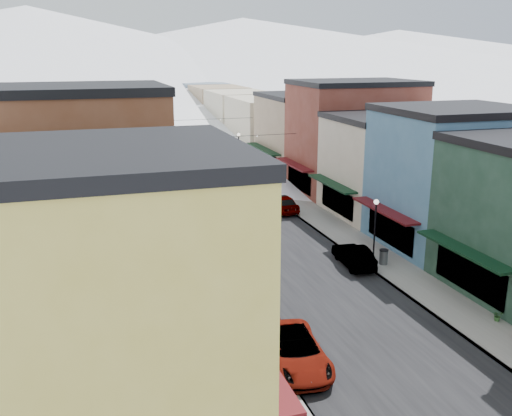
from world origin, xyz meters
TOP-DOWN VIEW (x-y plane):
  - road at (0.00, 60.00)m, footprint 10.00×160.00m
  - sidewalk_left at (-6.60, 60.00)m, footprint 3.20×160.00m
  - sidewalk_right at (6.60, 60.00)m, footprint 3.20×160.00m
  - curb_left at (-5.05, 60.00)m, footprint 0.10×160.00m
  - curb_right at (5.05, 60.00)m, footprint 0.10×160.00m
  - bldg_l_yellow at (-13.19, 4.00)m, footprint 11.30×8.70m
  - bldg_l_cream at (-13.19, 12.50)m, footprint 11.30×8.20m
  - bldg_l_brick_near at (-13.69, 20.50)m, footprint 12.30×8.20m
  - bldg_l_grayblue at (-13.19, 29.00)m, footprint 11.30×9.20m
  - bldg_l_brick_far at (-14.19, 38.00)m, footprint 13.30×9.20m
  - bldg_l_tan at (-13.19, 48.00)m, footprint 11.30×11.20m
  - bldg_r_blue at (13.19, 21.00)m, footprint 11.30×9.20m
  - bldg_r_cream at (13.69, 30.00)m, footprint 12.30×9.20m
  - bldg_r_brick_far at (14.19, 39.00)m, footprint 13.30×9.20m
  - bldg_r_tan at (13.19, 49.00)m, footprint 11.30×11.20m
  - distant_blocks at (0.00, 83.00)m, footprint 34.00×55.00m
  - mountain_ridge at (-19.47, 277.18)m, footprint 670.00×340.00m
  - overhead_cables at (0.00, 47.50)m, footprint 16.40×15.04m
  - car_white_suv at (-4.30, 8.18)m, footprint 3.17×5.85m
  - car_silver_sedan at (-4.30, 13.42)m, footprint 1.94×4.09m
  - car_dark_hatch at (-3.50, 28.94)m, footprint 1.69×4.14m
  - car_silver_wagon at (-4.25, 36.10)m, footprint 2.11×4.68m
  - car_green_sedan at (4.30, 19.09)m, footprint 1.91×4.63m
  - car_gray_suv at (4.30, 33.58)m, footprint 2.21×4.91m
  - car_black_sedan at (4.30, 45.40)m, footprint 2.59×5.98m
  - car_lane_silver at (-0.72, 50.67)m, footprint 2.02×4.33m
  - car_lane_white at (1.92, 75.63)m, footprint 3.16×5.65m
  - trash_can at (6.23, 18.40)m, footprint 0.61×0.61m
  - streetlamp_near at (6.14, 19.64)m, footprint 0.36×0.36m
  - streetlamp_far at (5.33, 51.47)m, footprint 0.39×0.39m
  - planter_near at (7.80, 8.89)m, footprint 0.57×0.50m
  - snow_pile_near at (-4.88, 12.86)m, footprint 2.08×2.48m
  - snow_pile_mid at (-4.88, 29.67)m, footprint 2.14×2.52m
  - snow_pile_far at (-4.55, 30.69)m, footprint 2.32×2.63m

SIDE VIEW (x-z plane):
  - road at x=0.00m, z-range 0.00..0.01m
  - sidewalk_left at x=-6.60m, z-range 0.00..0.15m
  - sidewalk_right at x=6.60m, z-range 0.00..0.15m
  - curb_left at x=-5.05m, z-range 0.00..0.15m
  - curb_right at x=5.05m, z-range 0.00..0.15m
  - snow_pile_near at x=-4.88m, z-range -0.02..0.86m
  - snow_pile_mid at x=-4.88m, z-range -0.02..0.88m
  - planter_near at x=7.80m, z-range 0.15..0.73m
  - snow_pile_far at x=-4.55m, z-range -0.02..0.96m
  - car_silver_wagon at x=-4.25m, z-range 0.00..1.33m
  - car_dark_hatch at x=-3.50m, z-range 0.00..1.34m
  - car_silver_sedan at x=-4.30m, z-range 0.00..1.35m
  - trash_can at x=6.23m, z-range 0.16..1.20m
  - car_lane_silver at x=-0.72m, z-range 0.00..1.43m
  - car_green_sedan at x=4.30m, z-range 0.00..1.49m
  - car_lane_white at x=1.92m, z-range 0.00..1.49m
  - car_white_suv at x=-4.30m, z-range 0.00..1.56m
  - car_gray_suv at x=4.30m, z-range 0.00..1.64m
  - car_black_sedan at x=4.30m, z-range 0.00..1.71m
  - streetlamp_near at x=6.14m, z-range 0.71..5.02m
  - streetlamp_far at x=5.33m, z-range 0.76..5.45m
  - distant_blocks at x=0.00m, z-range 0.00..8.00m
  - bldg_r_cream at x=13.69m, z-range 0.01..9.01m
  - bldg_l_grayblue at x=-13.19m, z-range 0.01..9.01m
  - bldg_r_tan at x=13.19m, z-range 0.01..9.51m
  - bldg_l_cream at x=-13.19m, z-range 0.01..9.51m
  - bldg_l_tan at x=-13.19m, z-range 0.01..10.01m
  - bldg_r_blue at x=13.19m, z-range 0.01..10.51m
  - bldg_l_brick_far at x=-14.19m, z-range 0.01..11.01m
  - bldg_r_brick_far at x=14.19m, z-range 0.01..11.51m
  - bldg_l_yellow at x=-13.19m, z-range 0.01..11.51m
  - overhead_cables at x=0.00m, z-range 6.18..6.22m
  - bldg_l_brick_near at x=-13.69m, z-range 0.01..12.51m
  - mountain_ridge at x=-19.47m, z-range -2.64..31.36m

